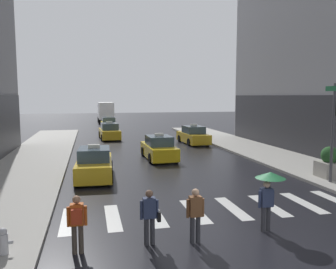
{
  "coord_description": "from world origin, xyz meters",
  "views": [
    {
      "loc": [
        -4.58,
        -9.1,
        4.35
      ],
      "look_at": [
        -0.68,
        8.0,
        2.38
      ],
      "focal_mm": 36.81,
      "sensor_mm": 36.0,
      "label": 1
    }
  ],
  "objects_px": {
    "taxi_second": "(159,149)",
    "taxi_lead": "(94,164)",
    "pedestrian_with_backpack": "(77,220)",
    "planter_near_corner": "(329,163)",
    "pedestrian_plain_coat": "(195,212)",
    "taxi_third": "(193,136)",
    "taxi_fourth": "(109,132)",
    "taxi_fifth": "(109,124)",
    "traffic_light_pole": "(335,119)",
    "box_truck": "(106,112)",
    "fire_hydrant": "(3,241)",
    "pedestrian_with_umbrella": "(269,185)",
    "pedestrian_with_handbag": "(150,214)"
  },
  "relations": [
    {
      "from": "fire_hydrant",
      "to": "taxi_third",
      "type": "bearing_deg",
      "value": 60.54
    },
    {
      "from": "taxi_fourth",
      "to": "taxi_fifth",
      "type": "distance_m",
      "value": 10.03
    },
    {
      "from": "pedestrian_with_backpack",
      "to": "taxi_third",
      "type": "bearing_deg",
      "value": 64.93
    },
    {
      "from": "planter_near_corner",
      "to": "fire_hydrant",
      "type": "bearing_deg",
      "value": -158.35
    },
    {
      "from": "box_truck",
      "to": "fire_hydrant",
      "type": "bearing_deg",
      "value": -96.02
    },
    {
      "from": "box_truck",
      "to": "taxi_fifth",
      "type": "bearing_deg",
      "value": -90.43
    },
    {
      "from": "taxi_lead",
      "to": "fire_hydrant",
      "type": "distance_m",
      "value": 9.23
    },
    {
      "from": "pedestrian_plain_coat",
      "to": "planter_near_corner",
      "type": "xyz_separation_m",
      "value": [
        9.11,
        5.86,
        -0.07
      ]
    },
    {
      "from": "fire_hydrant",
      "to": "planter_near_corner",
      "type": "relative_size",
      "value": 0.45
    },
    {
      "from": "taxi_lead",
      "to": "pedestrian_with_umbrella",
      "type": "bearing_deg",
      "value": -58.36
    },
    {
      "from": "taxi_third",
      "to": "box_truck",
      "type": "xyz_separation_m",
      "value": [
        -6.74,
        24.9,
        1.13
      ]
    },
    {
      "from": "taxi_third",
      "to": "taxi_fourth",
      "type": "bearing_deg",
      "value": 144.92
    },
    {
      "from": "taxi_second",
      "to": "pedestrian_with_backpack",
      "type": "height_order",
      "value": "taxi_second"
    },
    {
      "from": "pedestrian_with_umbrella",
      "to": "fire_hydrant",
      "type": "xyz_separation_m",
      "value": [
        -7.85,
        -0.21,
        -1.01
      ]
    },
    {
      "from": "pedestrian_plain_coat",
      "to": "fire_hydrant",
      "type": "relative_size",
      "value": 2.29
    },
    {
      "from": "traffic_light_pole",
      "to": "fire_hydrant",
      "type": "relative_size",
      "value": 6.67
    },
    {
      "from": "traffic_light_pole",
      "to": "taxi_third",
      "type": "xyz_separation_m",
      "value": [
        -2.36,
        15.58,
        -2.53
      ]
    },
    {
      "from": "pedestrian_with_umbrella",
      "to": "pedestrian_with_backpack",
      "type": "xyz_separation_m",
      "value": [
        -5.94,
        -0.34,
        -0.54
      ]
    },
    {
      "from": "taxi_fifth",
      "to": "pedestrian_plain_coat",
      "type": "height_order",
      "value": "taxi_fifth"
    },
    {
      "from": "pedestrian_with_handbag",
      "to": "planter_near_corner",
      "type": "distance_m",
      "value": 11.89
    },
    {
      "from": "taxi_lead",
      "to": "pedestrian_with_handbag",
      "type": "height_order",
      "value": "taxi_lead"
    },
    {
      "from": "traffic_light_pole",
      "to": "pedestrian_with_backpack",
      "type": "distance_m",
      "value": 13.14
    },
    {
      "from": "pedestrian_with_backpack",
      "to": "taxi_second",
      "type": "bearing_deg",
      "value": 69.8
    },
    {
      "from": "taxi_fifth",
      "to": "pedestrian_with_handbag",
      "type": "xyz_separation_m",
      "value": [
        -0.74,
        -35.5,
        0.21
      ]
    },
    {
      "from": "taxi_fourth",
      "to": "pedestrian_plain_coat",
      "type": "distance_m",
      "value": 25.67
    },
    {
      "from": "taxi_second",
      "to": "taxi_third",
      "type": "distance_m",
      "value": 8.27
    },
    {
      "from": "pedestrian_with_umbrella",
      "to": "pedestrian_plain_coat",
      "type": "distance_m",
      "value": 2.65
    },
    {
      "from": "taxi_fifth",
      "to": "fire_hydrant",
      "type": "relative_size",
      "value": 6.33
    },
    {
      "from": "taxi_lead",
      "to": "pedestrian_with_umbrella",
      "type": "height_order",
      "value": "pedestrian_with_umbrella"
    },
    {
      "from": "taxi_third",
      "to": "taxi_fifth",
      "type": "xyz_separation_m",
      "value": [
        -6.82,
        15.12,
        0.0
      ]
    },
    {
      "from": "taxi_second",
      "to": "planter_near_corner",
      "type": "relative_size",
      "value": 2.86
    },
    {
      "from": "taxi_fifth",
      "to": "fire_hydrant",
      "type": "xyz_separation_m",
      "value": [
        -4.7,
        -35.52,
        -0.22
      ]
    },
    {
      "from": "traffic_light_pole",
      "to": "box_truck",
      "type": "distance_m",
      "value": 41.52
    },
    {
      "from": "taxi_fourth",
      "to": "taxi_lead",
      "type": "bearing_deg",
      "value": -95.96
    },
    {
      "from": "taxi_third",
      "to": "pedestrian_with_handbag",
      "type": "bearing_deg",
      "value": -110.35
    },
    {
      "from": "pedestrian_with_handbag",
      "to": "fire_hydrant",
      "type": "distance_m",
      "value": 3.98
    },
    {
      "from": "pedestrian_plain_coat",
      "to": "traffic_light_pole",
      "type": "bearing_deg",
      "value": 30.02
    },
    {
      "from": "pedestrian_with_umbrella",
      "to": "taxi_second",
      "type": "bearing_deg",
      "value": 93.96
    },
    {
      "from": "pedestrian_with_handbag",
      "to": "pedestrian_with_backpack",
      "type": "bearing_deg",
      "value": -175.96
    },
    {
      "from": "box_truck",
      "to": "taxi_second",
      "type": "bearing_deg",
      "value": -86.11
    },
    {
      "from": "taxi_second",
      "to": "pedestrian_with_handbag",
      "type": "height_order",
      "value": "taxi_second"
    },
    {
      "from": "pedestrian_with_backpack",
      "to": "planter_near_corner",
      "type": "relative_size",
      "value": 1.03
    },
    {
      "from": "traffic_light_pole",
      "to": "pedestrian_plain_coat",
      "type": "distance_m",
      "value": 10.19
    },
    {
      "from": "traffic_light_pole",
      "to": "taxi_fourth",
      "type": "bearing_deg",
      "value": 114.97
    },
    {
      "from": "taxi_second",
      "to": "taxi_lead",
      "type": "bearing_deg",
      "value": -133.73
    },
    {
      "from": "taxi_third",
      "to": "box_truck",
      "type": "distance_m",
      "value": 25.82
    },
    {
      "from": "taxi_fourth",
      "to": "pedestrian_with_handbag",
      "type": "xyz_separation_m",
      "value": [
        -0.29,
        -25.49,
        0.21
      ]
    },
    {
      "from": "taxi_fourth",
      "to": "pedestrian_with_umbrella",
      "type": "xyz_separation_m",
      "value": [
        3.61,
        -25.29,
        0.79
      ]
    },
    {
      "from": "pedestrian_with_handbag",
      "to": "fire_hydrant",
      "type": "bearing_deg",
      "value": -179.76
    },
    {
      "from": "traffic_light_pole",
      "to": "box_truck",
      "type": "xyz_separation_m",
      "value": [
        -9.1,
        40.48,
        -1.41
      ]
    }
  ]
}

